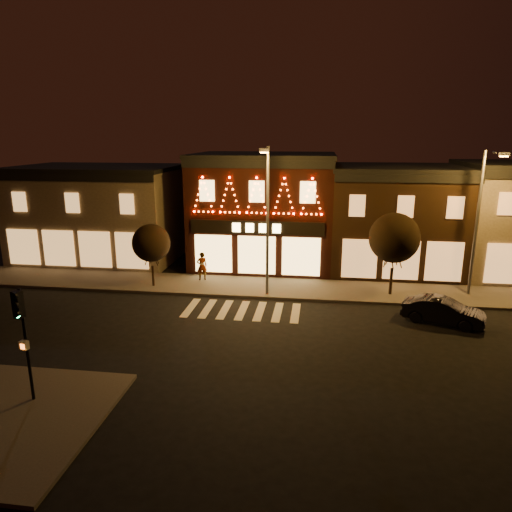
% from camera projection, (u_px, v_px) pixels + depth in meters
% --- Properties ---
extents(ground, '(120.00, 120.00, 0.00)m').
position_uv_depth(ground, '(228.00, 340.00, 22.29)').
color(ground, black).
rests_on(ground, ground).
extents(sidewalk_far, '(44.00, 4.00, 0.15)m').
position_uv_depth(sidewalk_far, '(283.00, 288.00, 29.67)').
color(sidewalk_far, '#47423D').
rests_on(sidewalk_far, ground).
extents(sidewalk_near, '(7.00, 7.00, 0.15)m').
position_uv_depth(sidewalk_near, '(1.00, 420.00, 15.95)').
color(sidewalk_near, '#47423D').
rests_on(sidewalk_near, ground).
extents(building_left, '(12.20, 8.28, 7.30)m').
position_uv_depth(building_left, '(101.00, 213.00, 36.51)').
color(building_left, brown).
rests_on(building_left, ground).
extents(building_pulp, '(10.20, 8.34, 8.30)m').
position_uv_depth(building_pulp, '(264.00, 210.00, 34.63)').
color(building_pulp, black).
rests_on(building_pulp, ground).
extents(building_right_a, '(9.20, 8.28, 7.50)m').
position_uv_depth(building_right_a, '(394.00, 218.00, 33.48)').
color(building_right_a, '#342012').
rests_on(building_right_a, ground).
extents(traffic_signal_near, '(0.35, 0.45, 4.29)m').
position_uv_depth(traffic_signal_near, '(22.00, 324.00, 16.19)').
color(traffic_signal_near, black).
rests_on(traffic_signal_near, sidewalk_near).
extents(streetlamp_mid, '(0.55, 2.01, 8.82)m').
position_uv_depth(streetlamp_mid, '(267.00, 211.00, 26.87)').
color(streetlamp_mid, '#59595E').
rests_on(streetlamp_mid, sidewalk_far).
extents(streetlamp_right, '(0.80, 1.97, 8.62)m').
position_uv_depth(streetlamp_right, '(481.00, 213.00, 26.92)').
color(streetlamp_right, '#59595E').
rests_on(streetlamp_right, sidewalk_far).
extents(tree_left, '(2.41, 2.41, 4.03)m').
position_uv_depth(tree_left, '(151.00, 243.00, 29.28)').
color(tree_left, black).
rests_on(tree_left, sidewalk_far).
extents(tree_right, '(3.00, 3.00, 5.01)m').
position_uv_depth(tree_right, '(394.00, 238.00, 27.51)').
color(tree_right, black).
rests_on(tree_right, sidewalk_far).
extents(dark_sedan, '(4.33, 2.79, 1.35)m').
position_uv_depth(dark_sedan, '(443.00, 311.00, 24.18)').
color(dark_sedan, black).
rests_on(dark_sedan, ground).
extents(pedestrian, '(0.82, 0.70, 1.90)m').
position_uv_depth(pedestrian, '(202.00, 266.00, 30.95)').
color(pedestrian, gray).
rests_on(pedestrian, sidewalk_far).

